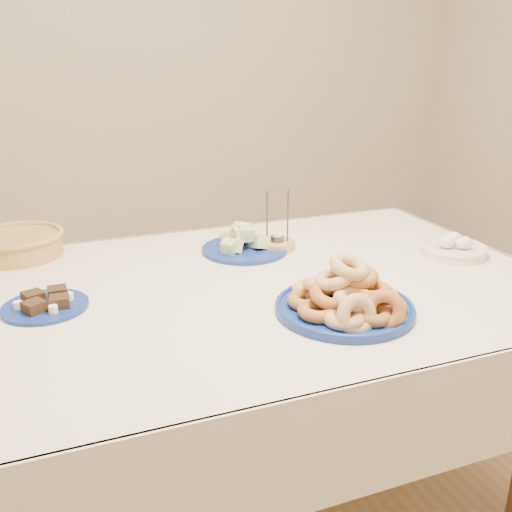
# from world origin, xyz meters

# --- Properties ---
(ground) EXTENTS (5.00, 5.00, 0.00)m
(ground) POSITION_xyz_m (0.00, 0.00, 0.00)
(ground) COLOR olive
(ground) RESTS_ON ground
(dining_table) EXTENTS (1.71, 1.11, 0.75)m
(dining_table) POSITION_xyz_m (0.00, 0.00, 0.64)
(dining_table) COLOR brown
(dining_table) RESTS_ON ground
(donut_platter) EXTENTS (0.39, 0.39, 0.16)m
(donut_platter) POSITION_xyz_m (0.16, -0.26, 0.79)
(donut_platter) COLOR navy
(donut_platter) RESTS_ON dining_table
(melon_plate) EXTENTS (0.33, 0.33, 0.10)m
(melon_plate) POSITION_xyz_m (0.08, 0.27, 0.78)
(melon_plate) COLOR navy
(melon_plate) RESTS_ON dining_table
(brownie_plate) EXTENTS (0.27, 0.27, 0.04)m
(brownie_plate) POSITION_xyz_m (-0.53, 0.04, 0.76)
(brownie_plate) COLOR navy
(brownie_plate) RESTS_ON dining_table
(wicker_basket) EXTENTS (0.29, 0.29, 0.08)m
(wicker_basket) POSITION_xyz_m (-0.60, 0.48, 0.79)
(wicker_basket) COLOR olive
(wicker_basket) RESTS_ON dining_table
(candle_holder) EXTENTS (0.14, 0.14, 0.20)m
(candle_holder) POSITION_xyz_m (0.19, 0.25, 0.77)
(candle_holder) COLOR tan
(candle_holder) RESTS_ON dining_table
(egg_bowl) EXTENTS (0.27, 0.27, 0.07)m
(egg_bowl) POSITION_xyz_m (0.69, -0.01, 0.77)
(egg_bowl) COLOR silver
(egg_bowl) RESTS_ON dining_table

